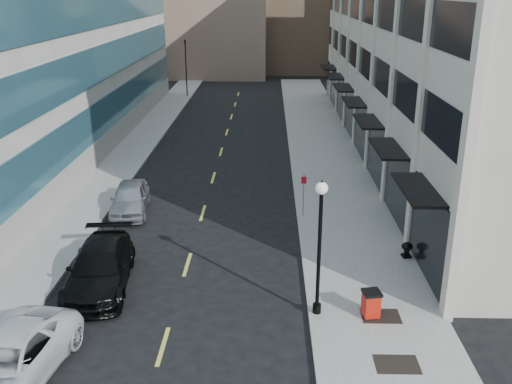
{
  "coord_description": "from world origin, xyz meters",
  "views": [
    {
      "loc": [
        3.5,
        -14.16,
        11.36
      ],
      "look_at": [
        2.93,
        10.39,
        2.52
      ],
      "focal_mm": 40.0,
      "sensor_mm": 36.0,
      "label": 1
    }
  ],
  "objects_px": {
    "traffic_signal": "(185,43)",
    "sign_post": "(304,189)",
    "car_white_van": "(7,362)",
    "lamppost": "(320,237)",
    "urn_planter": "(407,248)",
    "trash_bin": "(371,303)",
    "car_black_pickup": "(100,268)",
    "car_silver_sedan": "(130,199)"
  },
  "relations": [
    {
      "from": "traffic_signal",
      "to": "car_white_van",
      "type": "xyz_separation_m",
      "value": [
        1.21,
        -48.01,
        -4.94
      ]
    },
    {
      "from": "trash_bin",
      "to": "lamppost",
      "type": "xyz_separation_m",
      "value": [
        -1.91,
        0.21,
        2.48
      ]
    },
    {
      "from": "car_black_pickup",
      "to": "urn_planter",
      "type": "relative_size",
      "value": 8.35
    },
    {
      "from": "car_white_van",
      "to": "trash_bin",
      "type": "bearing_deg",
      "value": 25.99
    },
    {
      "from": "car_white_van",
      "to": "lamppost",
      "type": "relative_size",
      "value": 1.09
    },
    {
      "from": "traffic_signal",
      "to": "car_white_van",
      "type": "bearing_deg",
      "value": -88.55
    },
    {
      "from": "traffic_signal",
      "to": "lamppost",
      "type": "relative_size",
      "value": 1.35
    },
    {
      "from": "urn_planter",
      "to": "trash_bin",
      "type": "bearing_deg",
      "value": -116.1
    },
    {
      "from": "lamppost",
      "to": "urn_planter",
      "type": "bearing_deg",
      "value": 47.29
    },
    {
      "from": "car_white_van",
      "to": "lamppost",
      "type": "bearing_deg",
      "value": 30.42
    },
    {
      "from": "car_white_van",
      "to": "traffic_signal",
      "type": "bearing_deg",
      "value": 99.17
    },
    {
      "from": "car_black_pickup",
      "to": "urn_planter",
      "type": "distance_m",
      "value": 13.07
    },
    {
      "from": "car_white_van",
      "to": "lamppost",
      "type": "distance_m",
      "value": 10.66
    },
    {
      "from": "car_silver_sedan",
      "to": "urn_planter",
      "type": "relative_size",
      "value": 6.75
    },
    {
      "from": "trash_bin",
      "to": "urn_planter",
      "type": "relative_size",
      "value": 1.48
    },
    {
      "from": "lamppost",
      "to": "car_silver_sedan",
      "type": "bearing_deg",
      "value": 132.46
    },
    {
      "from": "traffic_signal",
      "to": "sign_post",
      "type": "bearing_deg",
      "value": -72.7
    },
    {
      "from": "car_black_pickup",
      "to": "car_silver_sedan",
      "type": "bearing_deg",
      "value": 88.48
    },
    {
      "from": "sign_post",
      "to": "urn_planter",
      "type": "relative_size",
      "value": 3.35
    },
    {
      "from": "car_silver_sedan",
      "to": "urn_planter",
      "type": "height_order",
      "value": "car_silver_sedan"
    },
    {
      "from": "car_silver_sedan",
      "to": "urn_planter",
      "type": "bearing_deg",
      "value": -28.7
    },
    {
      "from": "car_black_pickup",
      "to": "car_white_van",
      "type": "bearing_deg",
      "value": -106.39
    },
    {
      "from": "traffic_signal",
      "to": "lamppost",
      "type": "xyz_separation_m",
      "value": [
        10.8,
        -44.0,
        -2.54
      ]
    },
    {
      "from": "car_white_van",
      "to": "car_black_pickup",
      "type": "bearing_deg",
      "value": 87.49
    },
    {
      "from": "car_white_van",
      "to": "sign_post",
      "type": "height_order",
      "value": "sign_post"
    },
    {
      "from": "traffic_signal",
      "to": "car_silver_sedan",
      "type": "xyz_separation_m",
      "value": [
        1.65,
        -34.0,
        -4.93
      ]
    },
    {
      "from": "traffic_signal",
      "to": "car_white_van",
      "type": "relative_size",
      "value": 1.25
    },
    {
      "from": "sign_post",
      "to": "urn_planter",
      "type": "bearing_deg",
      "value": -43.9
    },
    {
      "from": "traffic_signal",
      "to": "urn_planter",
      "type": "bearing_deg",
      "value": -69.0
    },
    {
      "from": "car_black_pickup",
      "to": "lamppost",
      "type": "xyz_separation_m",
      "value": [
        8.5,
        -2.01,
        2.34
      ]
    },
    {
      "from": "car_white_van",
      "to": "trash_bin",
      "type": "height_order",
      "value": "car_white_van"
    },
    {
      "from": "car_white_van",
      "to": "lamppost",
      "type": "height_order",
      "value": "lamppost"
    },
    {
      "from": "trash_bin",
      "to": "urn_planter",
      "type": "xyz_separation_m",
      "value": [
        2.39,
        4.87,
        -0.13
      ]
    },
    {
      "from": "car_white_van",
      "to": "urn_planter",
      "type": "distance_m",
      "value": 16.37
    },
    {
      "from": "sign_post",
      "to": "urn_planter",
      "type": "distance_m",
      "value": 6.44
    },
    {
      "from": "car_silver_sedan",
      "to": "lamppost",
      "type": "xyz_separation_m",
      "value": [
        9.15,
        -10.0,
        2.38
      ]
    },
    {
      "from": "car_silver_sedan",
      "to": "traffic_signal",
      "type": "bearing_deg",
      "value": 85.74
    },
    {
      "from": "lamppost",
      "to": "car_white_van",
      "type": "bearing_deg",
      "value": -157.3
    },
    {
      "from": "car_silver_sedan",
      "to": "lamppost",
      "type": "bearing_deg",
      "value": -54.58
    },
    {
      "from": "car_white_van",
      "to": "sign_post",
      "type": "relative_size",
      "value": 2.43
    },
    {
      "from": "car_black_pickup",
      "to": "sign_post",
      "type": "height_order",
      "value": "sign_post"
    },
    {
      "from": "lamppost",
      "to": "urn_planter",
      "type": "relative_size",
      "value": 7.49
    }
  ]
}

